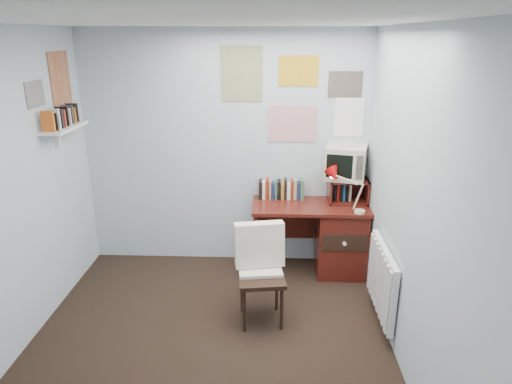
# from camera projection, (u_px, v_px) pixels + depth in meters

# --- Properties ---
(ground) EXTENTS (3.50, 3.50, 0.00)m
(ground) POSITION_uv_depth(u_px,v_px,m) (206.00, 359.00, 3.59)
(ground) COLOR black
(ground) RESTS_ON ground
(back_wall) EXTENTS (3.00, 0.02, 2.50)m
(back_wall) POSITION_uv_depth(u_px,v_px,m) (225.00, 151.00, 4.84)
(back_wall) COLOR silver
(back_wall) RESTS_ON ground
(right_wall) EXTENTS (0.02, 3.50, 2.50)m
(right_wall) POSITION_uv_depth(u_px,v_px,m) (417.00, 215.00, 3.13)
(right_wall) COLOR silver
(right_wall) RESTS_ON ground
(ceiling) EXTENTS (3.00, 3.50, 0.02)m
(ceiling) POSITION_uv_depth(u_px,v_px,m) (192.00, 21.00, 2.78)
(ceiling) COLOR white
(ceiling) RESTS_ON back_wall
(desk) EXTENTS (1.20, 0.55, 0.76)m
(desk) POSITION_uv_depth(u_px,v_px,m) (335.00, 236.00, 4.82)
(desk) COLOR #511912
(desk) RESTS_ON ground
(desk_chair) EXTENTS (0.48, 0.47, 0.85)m
(desk_chair) POSITION_uv_depth(u_px,v_px,m) (261.00, 278.00, 3.95)
(desk_chair) COLOR black
(desk_chair) RESTS_ON ground
(desk_lamp) EXTENTS (0.29, 0.26, 0.39)m
(desk_lamp) POSITION_uv_depth(u_px,v_px,m) (361.00, 194.00, 4.42)
(desk_lamp) COLOR red
(desk_lamp) RESTS_ON desk
(tv_riser) EXTENTS (0.40, 0.30, 0.25)m
(tv_riser) POSITION_uv_depth(u_px,v_px,m) (348.00, 190.00, 4.76)
(tv_riser) COLOR #511912
(tv_riser) RESTS_ON desk
(crt_tv) EXTENTS (0.47, 0.45, 0.37)m
(crt_tv) POSITION_uv_depth(u_px,v_px,m) (346.00, 161.00, 4.68)
(crt_tv) COLOR beige
(crt_tv) RESTS_ON tv_riser
(book_row) EXTENTS (0.60, 0.14, 0.22)m
(book_row) POSITION_uv_depth(u_px,v_px,m) (287.00, 189.00, 4.85)
(book_row) COLOR #511912
(book_row) RESTS_ON desk
(radiator) EXTENTS (0.09, 0.80, 0.60)m
(radiator) POSITION_uv_depth(u_px,v_px,m) (382.00, 280.00, 3.92)
(radiator) COLOR white
(radiator) RESTS_ON right_wall
(wall_shelf) EXTENTS (0.20, 0.62, 0.24)m
(wall_shelf) POSITION_uv_depth(u_px,v_px,m) (65.00, 128.00, 4.16)
(wall_shelf) COLOR white
(wall_shelf) RESTS_ON left_wall
(posters_back) EXTENTS (1.20, 0.01, 0.90)m
(posters_back) POSITION_uv_depth(u_px,v_px,m) (293.00, 94.00, 4.61)
(posters_back) COLOR white
(posters_back) RESTS_ON back_wall
(posters_left) EXTENTS (0.01, 0.70, 0.60)m
(posters_left) POSITION_uv_depth(u_px,v_px,m) (48.00, 85.00, 4.04)
(posters_left) COLOR white
(posters_left) RESTS_ON left_wall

